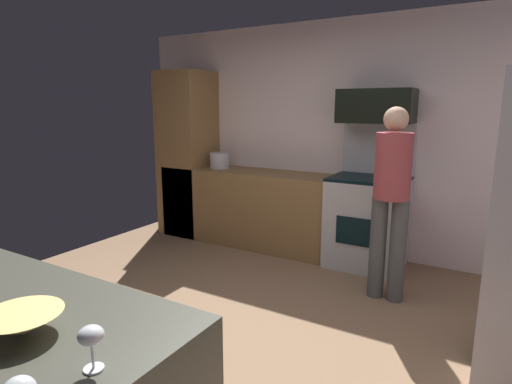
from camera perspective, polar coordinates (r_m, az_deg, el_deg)
ground_plane at (r=3.24m, az=-4.90°, el=-19.42°), size 5.20×4.80×0.02m
wall_back at (r=4.88m, az=11.02°, el=7.20°), size 5.20×0.12×2.60m
lower_cabinet_run at (r=5.07m, az=-0.37°, el=-2.15°), size 2.40×0.60×0.90m
cabinet_column at (r=5.54m, az=-9.33°, el=5.17°), size 0.60×0.60×2.10m
oven_range at (r=4.52m, az=15.07°, el=-3.47°), size 0.76×0.65×1.49m
microwave at (r=4.45m, az=16.17°, el=11.26°), size 0.74×0.38×0.34m
person_cook at (r=3.67m, az=18.06°, el=-0.35°), size 0.31×0.30×1.66m
mixing_bowl_large at (r=1.67m, az=-29.43°, el=-15.51°), size 0.27×0.27×0.08m
wine_glass_far at (r=1.36m, az=-21.71°, el=-18.09°), size 0.08×0.08×0.14m
stock_pot at (r=5.24m, az=-5.02°, el=4.34°), size 0.25×0.25×0.20m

